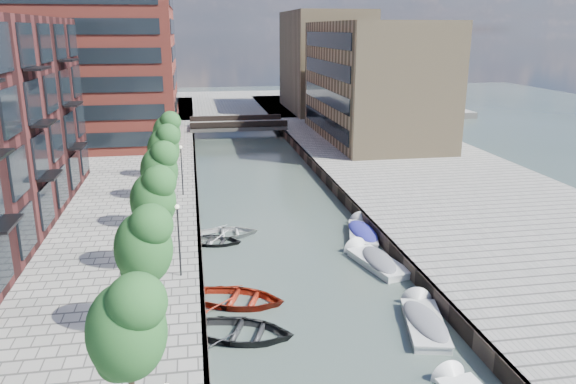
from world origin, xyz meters
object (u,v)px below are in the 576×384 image
object	(u,v)px
sloop_1	(242,337)
tree_6	(167,131)
sloop_2	(238,304)
motorboat_1	(423,320)
sloop_4	(213,243)
tree_3	(153,197)
tree_5	(163,146)
tree_1	(126,325)
motorboat_4	(374,261)
sloop_3	(227,236)
motorboat_3	(362,232)
tree_2	(143,243)
bridge	(238,125)
car	(342,138)
tree_4	(159,167)

from	to	relation	value
sloop_1	tree_6	bearing A→B (deg)	28.93
sloop_2	motorboat_1	bearing A→B (deg)	-91.50
sloop_2	sloop_4	size ratio (longest dim) A/B	1.27
tree_3	motorboat_1	distance (m)	15.62
tree_6	tree_5	bearing A→B (deg)	-90.00
tree_1	motorboat_4	xyz separation A→B (m)	(13.13, 14.94, -5.10)
tree_5	sloop_3	distance (m)	9.52
motorboat_3	sloop_3	bearing A→B (deg)	171.48
tree_6	sloop_1	world-z (taller)	tree_6
tree_2	sloop_1	xyz separation A→B (m)	(4.18, 0.62, -5.31)
bridge	sloop_4	distance (m)	41.21
tree_2	motorboat_3	xyz separation A→B (m)	(13.90, 12.98, -5.09)
sloop_1	sloop_4	distance (m)	12.55
tree_1	sloop_4	world-z (taller)	tree_1
sloop_2	sloop_3	bearing A→B (deg)	20.87
car	bridge	bearing A→B (deg)	151.01
tree_4	motorboat_1	size ratio (longest dim) A/B	1.11
sloop_2	tree_6	bearing A→B (deg)	31.46
tree_5	sloop_4	distance (m)	10.05
sloop_4	motorboat_3	size ratio (longest dim) A/B	0.71
tree_3	motorboat_3	xyz separation A→B (m)	(13.90, 5.98, -5.09)
tree_5	motorboat_4	world-z (taller)	tree_5
tree_2	tree_4	distance (m)	14.00
tree_2	motorboat_4	distance (m)	16.17
tree_1	tree_6	bearing A→B (deg)	90.00
tree_5	car	world-z (taller)	tree_5
motorboat_3	motorboat_4	distance (m)	5.10
sloop_1	motorboat_1	bearing A→B (deg)	-71.58
bridge	tree_1	bearing A→B (deg)	-97.93
bridge	sloop_1	size ratio (longest dim) A/B	2.58
bridge	sloop_3	distance (m)	39.83
tree_1	sloop_3	size ratio (longest dim) A/B	1.33
tree_4	sloop_2	xyz separation A→B (m)	(4.28, -9.93, -5.31)
sloop_3	motorboat_3	xyz separation A→B (m)	(9.54, -1.43, 0.22)
motorboat_1	bridge	bearing A→B (deg)	94.98
tree_3	sloop_2	distance (m)	7.43
tree_4	tree_6	size ratio (longest dim) A/B	1.00
sloop_1	sloop_2	world-z (taller)	sloop_2
tree_4	motorboat_4	xyz separation A→B (m)	(13.13, -6.06, -5.10)
tree_1	tree_5	bearing A→B (deg)	90.00
sloop_4	tree_6	bearing A→B (deg)	31.03
tree_2	motorboat_4	xyz separation A→B (m)	(13.13, 7.94, -5.10)
tree_1	motorboat_4	size ratio (longest dim) A/B	1.08
tree_5	sloop_3	bearing A→B (deg)	-56.50
bridge	motorboat_4	xyz separation A→B (m)	(4.63, -46.06, -1.18)
tree_3	motorboat_1	xyz separation A→B (m)	(13.17, -6.67, -5.10)
tree_5	sloop_2	size ratio (longest dim) A/B	1.17
tree_3	tree_6	distance (m)	21.00
sloop_3	sloop_4	size ratio (longest dim) A/B	1.12
sloop_3	car	world-z (taller)	car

